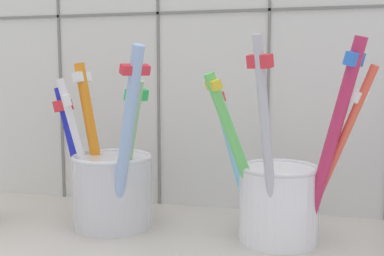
% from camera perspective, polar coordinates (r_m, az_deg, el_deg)
% --- Properties ---
extents(counter_slab, '(0.64, 0.22, 0.02)m').
position_cam_1_polar(counter_slab, '(0.47, -0.58, -14.26)').
color(counter_slab, '#BCB7AD').
rests_on(counter_slab, ground).
extents(tile_wall_back, '(0.64, 0.02, 0.45)m').
position_cam_1_polar(tile_wall_back, '(0.56, 2.65, 11.49)').
color(tile_wall_back, silver).
rests_on(tile_wall_back, ground).
extents(toothbrush_cup_left, '(0.13, 0.11, 0.18)m').
position_cam_1_polar(toothbrush_cup_left, '(0.50, -9.62, -6.50)').
color(toothbrush_cup_left, silver).
rests_on(toothbrush_cup_left, counter_slab).
extents(toothbrush_cup_right, '(0.15, 0.10, 0.19)m').
position_cam_1_polar(toothbrush_cup_right, '(0.46, 10.39, -7.66)').
color(toothbrush_cup_right, white).
rests_on(toothbrush_cup_right, counter_slab).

